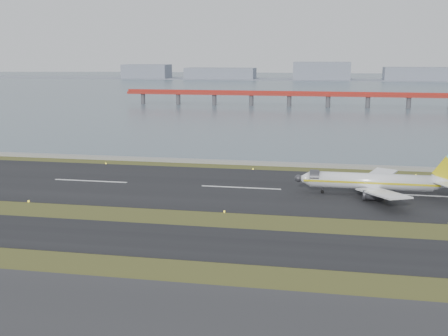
# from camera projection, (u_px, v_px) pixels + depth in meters

# --- Properties ---
(ground) EXTENTS (1000.00, 1000.00, 0.00)m
(ground) POSITION_uv_depth(u_px,v_px,m) (217.00, 223.00, 111.20)
(ground) COLOR #344318
(ground) RESTS_ON ground
(taxiway_strip) EXTENTS (1000.00, 18.00, 0.10)m
(taxiway_strip) POSITION_uv_depth(u_px,v_px,m) (204.00, 242.00, 99.64)
(taxiway_strip) COLOR black
(taxiway_strip) RESTS_ON ground
(runway_strip) EXTENTS (1000.00, 45.00, 0.10)m
(runway_strip) POSITION_uv_depth(u_px,v_px,m) (241.00, 188.00, 140.07)
(runway_strip) COLOR black
(runway_strip) RESTS_ON ground
(seawall) EXTENTS (1000.00, 2.50, 1.00)m
(seawall) POSITION_uv_depth(u_px,v_px,m) (256.00, 163.00, 168.86)
(seawall) COLOR gray
(seawall) RESTS_ON ground
(bay_water) EXTENTS (1400.00, 800.00, 1.30)m
(bay_water) POSITION_uv_depth(u_px,v_px,m) (309.00, 87.00, 554.01)
(bay_water) COLOR #455562
(bay_water) RESTS_ON ground
(red_pier) EXTENTS (260.00, 5.00, 10.20)m
(red_pier) POSITION_uv_depth(u_px,v_px,m) (328.00, 95.00, 346.77)
(red_pier) COLOR maroon
(red_pier) RESTS_ON ground
(far_shoreline) EXTENTS (1400.00, 80.00, 60.50)m
(far_shoreline) POSITION_uv_depth(u_px,v_px,m) (325.00, 75.00, 704.34)
(far_shoreline) COLOR gray
(far_shoreline) RESTS_ON ground
(airliner) EXTENTS (38.52, 32.89, 12.80)m
(airliner) POSITION_uv_depth(u_px,v_px,m) (377.00, 182.00, 131.54)
(airliner) COLOR white
(airliner) RESTS_ON ground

